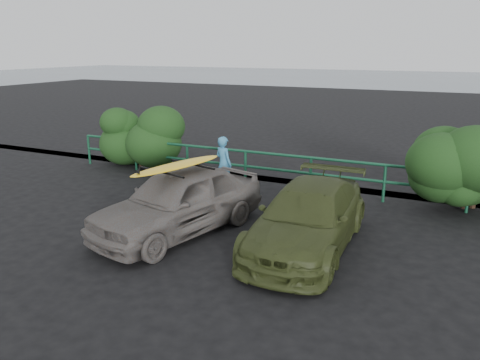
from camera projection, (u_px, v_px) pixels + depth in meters
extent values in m
plane|color=black|center=(187.00, 254.00, 9.24)|extent=(80.00, 80.00, 0.00)
plane|color=slate|center=(424.00, 79.00, 61.56)|extent=(200.00, 200.00, 0.00)
imported|color=#625C58|center=(179.00, 201.00, 10.18)|extent=(2.73, 4.51, 1.44)
imported|color=#37401C|center=(308.00, 217.00, 9.43)|extent=(1.86, 4.41, 1.27)
imported|color=teal|center=(224.00, 164.00, 13.07)|extent=(0.68, 0.58, 1.58)
ellipsoid|color=yellow|center=(177.00, 165.00, 9.96)|extent=(1.14, 2.53, 0.07)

